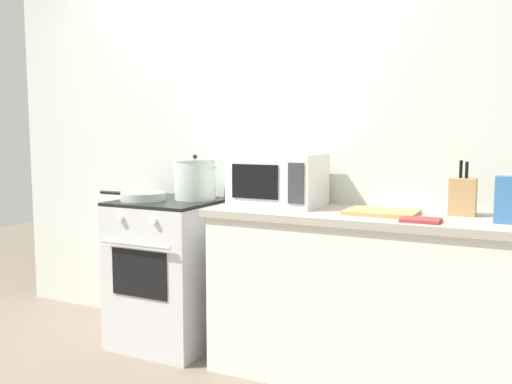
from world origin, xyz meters
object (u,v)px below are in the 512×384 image
object	(u,v)px
frying_pan	(142,196)
stove	(169,272)
stock_pot	(195,179)
cutting_board	(382,212)
microwave	(278,179)
pasta_box	(504,200)
oven_mitt	(421,220)
knife_block	(463,196)

from	to	relation	value
frying_pan	stove	bearing A→B (deg)	30.40
stock_pot	cutting_board	distance (m)	1.21
stove	microwave	bearing A→B (deg)	6.32
stock_pot	pasta_box	distance (m)	1.78
stock_pot	oven_mitt	bearing A→B (deg)	-10.47
oven_mitt	pasta_box	bearing A→B (deg)	20.40
stove	pasta_box	distance (m)	1.99
stove	knife_block	size ratio (longest dim) A/B	3.29
cutting_board	oven_mitt	xyz separation A→B (m)	(0.22, -0.16, -0.00)
pasta_box	oven_mitt	xyz separation A→B (m)	(-0.35, -0.13, -0.10)
knife_block	stock_pot	bearing A→B (deg)	-178.69
cutting_board	knife_block	world-z (taller)	knife_block
stock_pot	pasta_box	world-z (taller)	stock_pot
cutting_board	pasta_box	distance (m)	0.58
stove	oven_mitt	world-z (taller)	oven_mitt
microwave	cutting_board	size ratio (longest dim) A/B	1.39
oven_mitt	microwave	bearing A→B (deg)	164.29
frying_pan	cutting_board	distance (m)	1.48
frying_pan	pasta_box	distance (m)	2.05
stove	frying_pan	world-z (taller)	frying_pan
frying_pan	knife_block	bearing A→B (deg)	6.83
stove	microwave	xyz separation A→B (m)	(0.71, 0.08, 0.61)
microwave	oven_mitt	world-z (taller)	microwave
knife_block	oven_mitt	xyz separation A→B (m)	(-0.15, -0.30, -0.09)
stove	cutting_board	distance (m)	1.42
stove	stock_pot	bearing A→B (deg)	38.13
frying_pan	microwave	world-z (taller)	microwave
cutting_board	pasta_box	xyz separation A→B (m)	(0.57, -0.03, 0.10)
stove	knife_block	bearing A→B (deg)	4.71
cutting_board	knife_block	bearing A→B (deg)	20.35
microwave	oven_mitt	bearing A→B (deg)	-15.71
frying_pan	oven_mitt	world-z (taller)	frying_pan
knife_block	oven_mitt	distance (m)	0.35
pasta_box	stock_pot	bearing A→B (deg)	175.69
knife_block	oven_mitt	world-z (taller)	knife_block
oven_mitt	cutting_board	bearing A→B (deg)	144.50
pasta_box	cutting_board	bearing A→B (deg)	177.01
stove	pasta_box	world-z (taller)	pasta_box
stove	knife_block	xyz separation A→B (m)	(1.71, 0.14, 0.56)
frying_pan	microwave	xyz separation A→B (m)	(0.85, 0.16, 0.12)
frying_pan	oven_mitt	xyz separation A→B (m)	(1.70, -0.08, -0.02)
frying_pan	pasta_box	size ratio (longest dim) A/B	2.17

